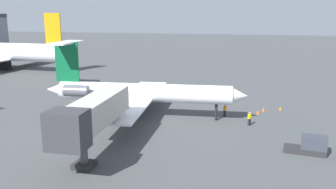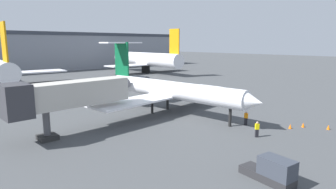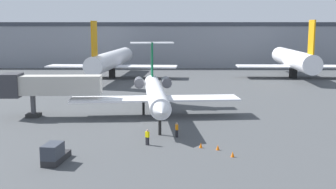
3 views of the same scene
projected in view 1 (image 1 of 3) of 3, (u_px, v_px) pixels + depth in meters
The scene contains 10 objects.
ground_plane at pixel (176, 119), 47.85m from camera, with size 400.00×400.00×0.10m, color #424447.
regional_jet at pixel (136, 92), 48.09m from camera, with size 23.50×27.17×9.88m.
jet_bridge at pixel (90, 116), 33.52m from camera, with size 13.43×3.45×6.03m.
ground_crew_marshaller at pixel (225, 111), 48.70m from camera, with size 0.34×0.45×1.69m.
ground_crew_loader at pixel (249, 119), 44.95m from camera, with size 0.47×0.45×1.69m.
baggage_tug_lead at pixel (310, 146), 35.78m from camera, with size 1.90×4.15×1.90m.
traffic_cone_near at pixel (264, 109), 51.54m from camera, with size 0.36×0.36×0.55m.
traffic_cone_mid at pixel (258, 112), 50.13m from camera, with size 0.36×0.36×0.55m.
traffic_cone_far at pixel (280, 108), 52.10m from camera, with size 0.36×0.36×0.55m.
parked_airliner_west_mid at pixel (4, 52), 88.11m from camera, with size 27.14×32.21×13.63m.
Camera 1 is at (-44.89, -10.07, 13.57)m, focal length 38.96 mm.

